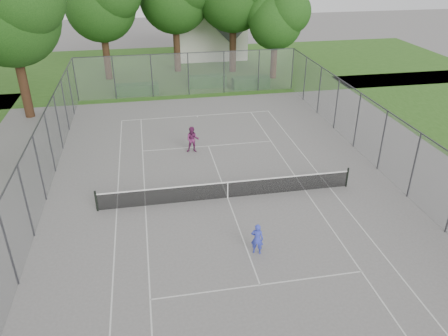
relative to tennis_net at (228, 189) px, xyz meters
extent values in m
plane|color=#64615F|center=(0.00, 0.00, -0.51)|extent=(120.00, 120.00, 0.00)
cube|color=#284F16|center=(0.00, 26.00, -0.51)|extent=(60.00, 20.00, 0.00)
cube|color=beige|center=(0.00, 11.88, -0.50)|extent=(10.97, 0.06, 0.01)
cube|color=beige|center=(-5.49, 0.00, -0.50)|extent=(0.06, 23.77, 0.01)
cube|color=beige|center=(5.49, 0.00, -0.50)|extent=(0.06, 23.77, 0.01)
cube|color=beige|center=(-4.12, 0.00, -0.50)|extent=(0.06, 23.77, 0.01)
cube|color=beige|center=(4.12, 0.00, -0.50)|extent=(0.06, 23.77, 0.01)
cube|color=beige|center=(0.00, -6.40, -0.50)|extent=(8.23, 0.06, 0.01)
cube|color=beige|center=(0.00, 6.40, -0.50)|extent=(8.23, 0.06, 0.01)
cube|color=beige|center=(0.00, 0.00, -0.50)|extent=(0.06, 12.80, 0.01)
cube|color=beige|center=(0.00, 11.73, -0.50)|extent=(0.06, 0.30, 0.01)
cylinder|color=black|center=(-6.39, 0.00, 0.04)|extent=(0.10, 0.10, 1.10)
cylinder|color=black|center=(6.39, 0.00, 0.04)|extent=(0.10, 0.10, 1.10)
cube|color=black|center=(0.00, 0.00, -0.06)|extent=(12.67, 0.01, 0.86)
cube|color=silver|center=(0.00, 0.00, 0.40)|extent=(12.77, 0.03, 0.06)
cube|color=silver|center=(0.00, 0.00, -0.07)|extent=(0.05, 0.02, 0.88)
cylinder|color=#38383D|center=(-9.00, 17.00, 1.24)|extent=(0.08, 0.08, 3.50)
cylinder|color=#38383D|center=(9.00, 17.00, 1.24)|extent=(0.08, 0.08, 3.50)
cube|color=slate|center=(0.00, 17.00, 1.24)|extent=(18.00, 0.02, 3.50)
cube|color=slate|center=(-9.00, 0.00, 1.24)|extent=(0.02, 34.00, 3.50)
cube|color=slate|center=(9.00, 0.00, 1.24)|extent=(0.02, 34.00, 3.50)
cube|color=#38383D|center=(0.00, 17.00, 2.99)|extent=(18.00, 0.05, 0.05)
cube|color=#38383D|center=(-9.00, 0.00, 2.99)|extent=(0.05, 34.00, 0.05)
cube|color=#38383D|center=(9.00, 0.00, 2.99)|extent=(0.05, 34.00, 0.05)
cylinder|color=#311D12|center=(-6.84, 23.14, 1.65)|extent=(0.63, 0.63, 4.31)
sphere|color=#153A0F|center=(-6.84, 23.14, 5.95)|extent=(6.13, 6.13, 6.13)
cylinder|color=#311D12|center=(-0.23, 24.73, 1.78)|extent=(0.64, 0.64, 4.57)
cylinder|color=#311D12|center=(5.11, 23.60, 1.88)|extent=(0.65, 0.65, 4.78)
cylinder|color=#311D12|center=(8.39, 20.60, 1.18)|extent=(0.59, 0.59, 3.38)
sphere|color=#153A0F|center=(8.39, 20.60, 4.55)|extent=(4.81, 4.81, 4.81)
sphere|color=#153A0F|center=(9.35, 19.88, 5.51)|extent=(3.84, 3.84, 3.84)
sphere|color=#153A0F|center=(7.55, 21.20, 5.27)|extent=(3.60, 3.60, 3.60)
cylinder|color=#311D12|center=(-12.15, 14.03, 1.86)|extent=(0.65, 0.65, 4.74)
sphere|color=#153A0F|center=(-12.15, 14.03, 6.59)|extent=(6.74, 6.74, 6.74)
cube|color=#1A4616|center=(-4.28, 17.88, -0.06)|extent=(3.59, 1.08, 0.90)
cube|color=#1A4616|center=(1.85, 18.87, 0.01)|extent=(3.33, 0.95, 1.05)
cube|color=#1A4616|center=(5.57, 17.89, -0.03)|extent=(3.21, 1.18, 0.96)
cube|color=white|center=(3.97, 30.33, 2.20)|extent=(7.23, 5.43, 5.43)
cube|color=#4C4C51|center=(3.97, 30.33, 4.91)|extent=(7.16, 5.61, 7.16)
imported|color=#333FBF|center=(0.35, -4.49, 0.19)|extent=(0.61, 0.51, 1.41)
imported|color=#6E2456|center=(-1.05, 5.74, 0.30)|extent=(0.89, 0.75, 1.63)
camera|label=1|loc=(-3.66, -18.50, 11.04)|focal=35.00mm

